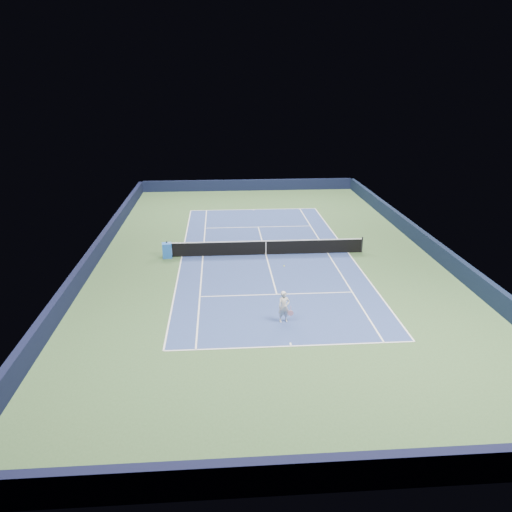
{
  "coord_description": "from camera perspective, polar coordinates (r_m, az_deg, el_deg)",
  "views": [
    {
      "loc": [
        -2.92,
        -30.71,
        10.98
      ],
      "look_at": [
        -0.87,
        -3.0,
        1.0
      ],
      "focal_mm": 35.0,
      "sensor_mm": 36.0,
      "label": 1
    }
  ],
  "objects": [
    {
      "name": "ground",
      "position": [
        32.75,
        1.13,
        0.16
      ],
      "size": [
        40.0,
        40.0,
        0.0
      ],
      "primitive_type": "plane",
      "color": "#34512C",
      "rests_on": "ground"
    },
    {
      "name": "sideline_doubles_right",
      "position": [
        33.68,
        10.46,
        0.4
      ],
      "size": [
        0.08,
        23.77,
        0.0
      ],
      "primitive_type": "cube",
      "color": "white",
      "rests_on": "ground"
    },
    {
      "name": "service_line_near",
      "position": [
        26.83,
        2.4,
        -4.4
      ],
      "size": [
        8.23,
        0.08,
        0.0
      ],
      "primitive_type": "cube",
      "color": "white",
      "rests_on": "ground"
    },
    {
      "name": "tennis_player",
      "position": [
        23.66,
        3.22,
        -5.81
      ],
      "size": [
        0.77,
        1.28,
        2.49
      ],
      "color": "silver",
      "rests_on": "ground"
    },
    {
      "name": "sponsor_cube",
      "position": [
        32.56,
        -10.13,
        0.63
      ],
      "size": [
        0.66,
        0.61,
        0.97
      ],
      "color": "blue",
      "rests_on": "ground"
    },
    {
      "name": "wall_left",
      "position": [
        33.38,
        -17.7,
        0.58
      ],
      "size": [
        0.35,
        40.0,
        1.1
      ],
      "primitive_type": "cube",
      "color": "black",
      "rests_on": "ground"
    },
    {
      "name": "baseline_far",
      "position": [
        44.08,
        -0.3,
        5.34
      ],
      "size": [
        10.97,
        0.08,
        0.0
      ],
      "primitive_type": "cube",
      "color": "white",
      "rests_on": "ground"
    },
    {
      "name": "sideline_singles_right",
      "position": [
        33.36,
        8.19,
        0.35
      ],
      "size": [
        0.08,
        23.77,
        0.0
      ],
      "primitive_type": "cube",
      "color": "white",
      "rests_on": "ground"
    },
    {
      "name": "baseline_near",
      "position": [
        21.99,
        4.04,
        -10.23
      ],
      "size": [
        10.97,
        0.08,
        0.0
      ],
      "primitive_type": "cube",
      "color": "white",
      "rests_on": "ground"
    },
    {
      "name": "court_surface",
      "position": [
        32.75,
        1.13,
        0.17
      ],
      "size": [
        10.97,
        23.77,
        0.01
      ],
      "primitive_type": "cube",
      "color": "navy",
      "rests_on": "ground"
    },
    {
      "name": "wall_near",
      "position": [
        15.36,
        8.6,
        -23.29
      ],
      "size": [
        22.0,
        0.35,
        1.1
      ],
      "primitive_type": "cube",
      "color": "black",
      "rests_on": "ground"
    },
    {
      "name": "tennis_net",
      "position": [
        32.58,
        1.14,
        1.0
      ],
      "size": [
        12.9,
        0.1,
        1.07
      ],
      "color": "black",
      "rests_on": "ground"
    },
    {
      "name": "wall_far",
      "position": [
        51.68,
        -0.91,
        8.11
      ],
      "size": [
        22.0,
        0.35,
        1.1
      ],
      "primitive_type": "cube",
      "color": "black",
      "rests_on": "ground"
    },
    {
      "name": "service_line_far",
      "position": [
        38.81,
        0.26,
        3.33
      ],
      "size": [
        8.23,
        0.08,
        0.0
      ],
      "primitive_type": "cube",
      "color": "white",
      "rests_on": "ground"
    },
    {
      "name": "wall_right",
      "position": [
        35.23,
        18.96,
        1.43
      ],
      "size": [
        0.35,
        40.0,
        1.1
      ],
      "primitive_type": "cube",
      "color": "black",
      "rests_on": "ground"
    },
    {
      "name": "sideline_singles_left",
      "position": [
        32.63,
        -6.08,
        -0.0
      ],
      "size": [
        0.08,
        23.77,
        0.0
      ],
      "primitive_type": "cube",
      "color": "white",
      "rests_on": "ground"
    },
    {
      "name": "center_mark_near",
      "position": [
        22.11,
        3.98,
        -10.04
      ],
      "size": [
        0.08,
        0.3,
        0.0
      ],
      "primitive_type": "cube",
      "color": "white",
      "rests_on": "ground"
    },
    {
      "name": "center_mark_far",
      "position": [
        43.94,
        -0.29,
        5.3
      ],
      "size": [
        0.08,
        0.3,
        0.0
      ],
      "primitive_type": "cube",
      "color": "white",
      "rests_on": "ground"
    },
    {
      "name": "sideline_doubles_left",
      "position": [
        32.71,
        -8.48,
        -0.06
      ],
      "size": [
        0.08,
        23.77,
        0.0
      ],
      "primitive_type": "cube",
      "color": "white",
      "rests_on": "ground"
    },
    {
      "name": "center_service_line",
      "position": [
        32.74,
        1.13,
        0.18
      ],
      "size": [
        0.08,
        12.8,
        0.0
      ],
      "primitive_type": "cube",
      "color": "white",
      "rests_on": "ground"
    }
  ]
}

